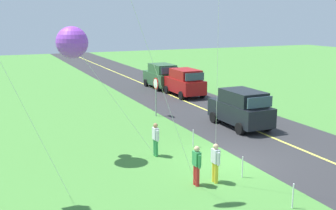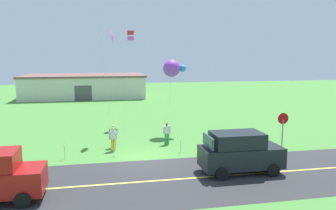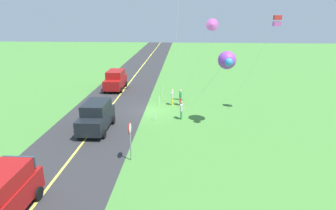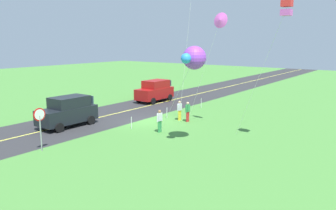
# 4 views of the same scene
# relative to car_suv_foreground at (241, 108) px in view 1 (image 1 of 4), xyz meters

# --- Properties ---
(ground_plane) EXTENTS (120.00, 120.00, 0.10)m
(ground_plane) POSITION_rel_car_suv_foreground_xyz_m (-4.63, 3.64, -1.20)
(ground_plane) COLOR #478438
(asphalt_road) EXTENTS (120.00, 7.00, 0.00)m
(asphalt_road) POSITION_rel_car_suv_foreground_xyz_m (-4.63, -0.36, -1.15)
(asphalt_road) COLOR #2D2D30
(asphalt_road) RESTS_ON ground
(road_centre_stripe) EXTENTS (120.00, 0.16, 0.00)m
(road_centre_stripe) POSITION_rel_car_suv_foreground_xyz_m (-4.63, -0.36, -1.15)
(road_centre_stripe) COLOR #E5E04C
(road_centre_stripe) RESTS_ON asphalt_road
(car_suv_foreground) EXTENTS (4.40, 2.12, 2.24)m
(car_suv_foreground) POSITION_rel_car_suv_foreground_xyz_m (0.00, 0.00, 0.00)
(car_suv_foreground) COLOR black
(car_suv_foreground) RESTS_ON ground
(car_parked_east_far) EXTENTS (4.40, 2.12, 2.24)m
(car_parked_east_far) POSITION_rel_car_suv_foreground_xyz_m (14.33, -1.02, 0.00)
(car_parked_east_far) COLOR #2D5633
(car_parked_east_far) RESTS_ON ground
(car_parked_east_near) EXTENTS (4.40, 2.12, 2.24)m
(car_parked_east_near) POSITION_rel_car_suv_foreground_xyz_m (10.13, -1.30, 0.00)
(car_parked_east_near) COLOR maroon
(car_parked_east_near) RESTS_ON ground
(stop_sign) EXTENTS (0.76, 0.08, 2.56)m
(stop_sign) POSITION_rel_car_suv_foreground_xyz_m (4.60, 3.55, 0.65)
(stop_sign) COLOR gray
(stop_sign) RESTS_ON ground
(person_adult_near) EXTENTS (0.58, 0.22, 1.60)m
(person_adult_near) POSITION_rel_car_suv_foreground_xyz_m (-2.73, 6.58, -0.29)
(person_adult_near) COLOR #338C4C
(person_adult_near) RESTS_ON ground
(person_adult_companion) EXTENTS (0.58, 0.22, 1.60)m
(person_adult_companion) POSITION_rel_car_suv_foreground_xyz_m (-6.54, 6.44, -0.29)
(person_adult_companion) COLOR red
(person_adult_companion) RESTS_ON ground
(person_child_watcher) EXTENTS (0.58, 0.22, 1.60)m
(person_child_watcher) POSITION_rel_car_suv_foreground_xyz_m (-6.58, 5.63, -0.29)
(person_child_watcher) COLOR yellow
(person_child_watcher) RESTS_ON ground
(kite_red_low) EXTENTS (2.28, 4.16, 6.05)m
(kite_red_low) POSITION_rel_car_suv_foreground_xyz_m (-1.59, 10.04, 4.19)
(kite_red_low) COLOR silver
(kite_red_low) RESTS_ON ground
(fence_post_1) EXTENTS (0.05, 0.05, 0.90)m
(fence_post_1) POSITION_rel_car_suv_foreground_xyz_m (-9.60, 4.34, -0.70)
(fence_post_1) COLOR silver
(fence_post_1) RESTS_ON ground
(fence_post_2) EXTENTS (0.05, 0.05, 0.90)m
(fence_post_2) POSITION_rel_car_suv_foreground_xyz_m (-6.59, 4.34, -0.70)
(fence_post_2) COLOR silver
(fence_post_2) RESTS_ON ground
(fence_post_3) EXTENTS (0.05, 0.05, 0.90)m
(fence_post_3) POSITION_rel_car_suv_foreground_xyz_m (-2.24, 4.34, -0.70)
(fence_post_3) COLOR silver
(fence_post_3) RESTS_ON ground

